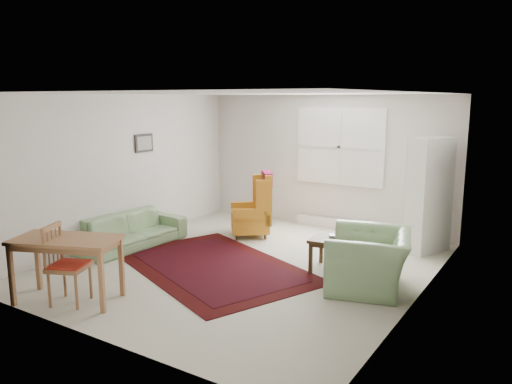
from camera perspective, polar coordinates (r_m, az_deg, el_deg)
The scene contains 10 objects.
room at distance 7.35m, azimuth -0.24°, elevation 1.46°, with size 5.04×5.54×2.51m.
rug at distance 7.42m, azimuth -4.89°, elevation -8.39°, with size 3.08×1.98×0.03m, color black, non-canonical shape.
sofa at distance 8.52m, azimuth -14.06°, elevation -3.60°, with size 1.89×0.74×0.76m, color #779966.
armchair at distance 6.64m, azimuth 12.82°, elevation -6.99°, with size 1.16×1.01×0.90m, color #779966.
wingback_chair at distance 8.84m, azimuth -0.71°, elevation -1.40°, with size 0.67×0.71×1.17m, color orange, non-canonical shape.
coffee_table at distance 7.27m, azimuth 8.77°, elevation -6.99°, with size 0.60×0.60×0.49m, color #422C14, non-canonical shape.
stool at distance 9.31m, azimuth -1.15°, elevation -3.11°, with size 0.32×0.32×0.43m, color white, non-canonical shape.
cabinet at distance 8.36m, azimuth 19.18°, elevation -0.37°, with size 0.39×0.73×1.84m, color silver, non-canonical shape.
desk at distance 6.51m, azimuth -20.72°, elevation -8.28°, with size 1.25×0.62×0.79m, color #92623A, non-canonical shape.
desk_chair at distance 6.40m, azimuth -20.61°, elevation -7.76°, with size 0.42×0.42×0.97m, color #92623A, non-canonical shape.
Camera 1 is at (3.93, -5.90, 2.44)m, focal length 35.00 mm.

